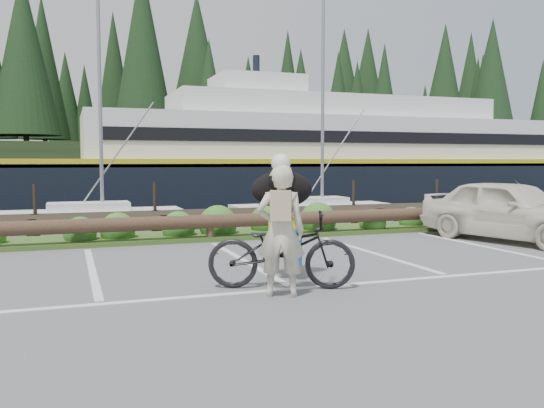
{
  "coord_description": "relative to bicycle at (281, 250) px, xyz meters",
  "views": [
    {
      "loc": [
        -2.94,
        -7.75,
        1.79
      ],
      "look_at": [
        0.12,
        0.84,
        1.1
      ],
      "focal_mm": 38.0,
      "sensor_mm": 36.0,
      "label": 1
    }
  ],
  "objects": [
    {
      "name": "ground",
      "position": [
        0.15,
        0.29,
        -0.54
      ],
      "size": [
        72.0,
        72.0,
        0.0
      ],
      "primitive_type": "plane",
      "color": "#545557"
    },
    {
      "name": "harbor_backdrop",
      "position": [
        0.54,
        78.76,
        -0.54
      ],
      "size": [
        170.0,
        160.0,
        30.0
      ],
      "color": "#172437",
      "rests_on": "ground"
    },
    {
      "name": "vegetation_strip",
      "position": [
        0.15,
        5.59,
        -0.49
      ],
      "size": [
        34.0,
        1.6,
        0.1
      ],
      "primitive_type": "cube",
      "color": "#3D5B21",
      "rests_on": "ground"
    },
    {
      "name": "log_rail",
      "position": [
        0.15,
        4.89,
        -0.54
      ],
      "size": [
        32.0,
        0.3,
        0.6
      ],
      "primitive_type": null,
      "color": "#443021",
      "rests_on": "ground"
    },
    {
      "name": "bicycle",
      "position": [
        0.0,
        0.0,
        0.0
      ],
      "size": [
        2.18,
        1.42,
        1.08
      ],
      "primitive_type": "imported",
      "rotation": [
        0.0,
        0.0,
        1.2
      ],
      "color": "black",
      "rests_on": "ground"
    },
    {
      "name": "cyclist",
      "position": [
        -0.18,
        -0.45,
        0.33
      ],
      "size": [
        0.74,
        0.62,
        1.74
      ],
      "primitive_type": "imported",
      "rotation": [
        0.0,
        0.0,
        2.77
      ],
      "color": "beige",
      "rests_on": "ground"
    },
    {
      "name": "dog",
      "position": [
        0.24,
        0.61,
        0.82
      ],
      "size": [
        0.79,
        1.06,
        0.55
      ],
      "primitive_type": "ellipsoid",
      "rotation": [
        0.0,
        0.0,
        1.2
      ],
      "color": "black",
      "rests_on": "bicycle"
    },
    {
      "name": "parked_car",
      "position": [
        6.46,
        2.73,
        0.15
      ],
      "size": [
        2.66,
        4.35,
        1.38
      ],
      "primitive_type": "imported",
      "rotation": [
        0.0,
        0.0,
        0.27
      ],
      "color": "beige",
      "rests_on": "ground"
    }
  ]
}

